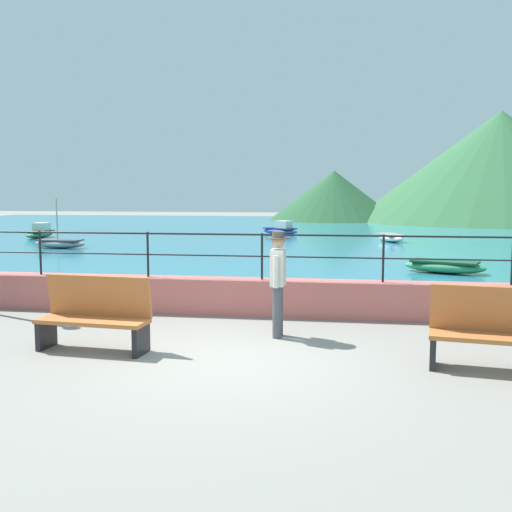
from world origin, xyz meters
name	(u,v)px	position (x,y,z in m)	size (l,w,h in m)	color
ground_plane	(230,362)	(0.00, 0.00, 0.00)	(120.00, 120.00, 0.00)	gray
promenade_wall	(262,297)	(0.00, 3.20, 0.35)	(20.00, 0.56, 0.70)	#BC605B
railing	(262,247)	(0.00, 3.20, 1.34)	(18.44, 0.04, 0.90)	black
lake_water	(317,233)	(0.00, 25.84, 0.03)	(64.00, 44.32, 0.06)	teal
hill_main	(499,167)	(13.81, 41.81, 4.42)	(23.61, 23.61, 8.83)	#33663D
hill_secondary	(334,196)	(0.67, 41.56, 2.07)	(11.06, 11.06, 4.15)	#285633
bench_main	(95,313)	(-2.15, 0.32, 0.56)	(1.74, 0.71, 1.13)	#B76633
bench_far	(495,329)	(3.59, 0.16, 0.56)	(1.76, 0.80, 1.13)	#B76633
person_walking	(278,278)	(0.50, 1.52, 0.98)	(0.38, 0.57, 1.75)	#4C4C56
boat_0	(60,243)	(-10.18, 14.85, 0.26)	(2.39, 1.15, 2.06)	gray
boat_1	(40,233)	(-13.81, 19.81, 0.33)	(0.98, 2.33, 0.76)	#338C59
boat_2	(281,230)	(-1.89, 23.95, 0.33)	(2.42, 2.01, 0.76)	#2D4C9E
boat_3	(391,237)	(3.73, 20.22, 0.26)	(1.53, 2.46, 0.36)	white
boat_4	(444,266)	(4.45, 9.44, 0.26)	(2.47, 1.68, 0.36)	#338C59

